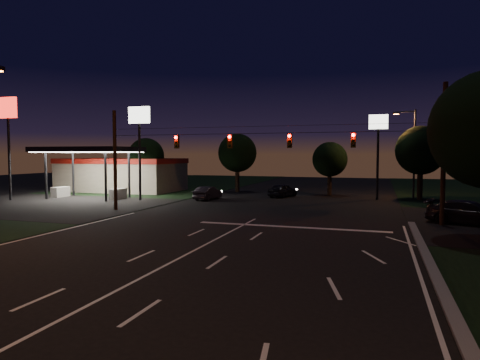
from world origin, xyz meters
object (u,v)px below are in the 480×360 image
at_px(utility_pole_right, 442,226).
at_px(car_oncoming_a, 283,190).
at_px(car_cross, 470,213).
at_px(car_oncoming_b, 208,193).

xyz_separation_m(utility_pole_right, car_oncoming_a, (-13.52, 14.76, 0.71)).
height_order(car_oncoming_a, car_cross, car_cross).
relative_size(car_oncoming_b, car_cross, 0.75).
relative_size(utility_pole_right, car_oncoming_a, 2.16).
relative_size(utility_pole_right, car_oncoming_b, 2.26).
relative_size(utility_pole_right, car_cross, 1.70).
height_order(utility_pole_right, car_cross, utility_pole_right).
xyz_separation_m(car_oncoming_a, car_cross, (15.27, -13.97, 0.06)).
bearing_deg(car_oncoming_a, car_oncoming_b, 54.13).
height_order(car_oncoming_b, car_cross, car_cross).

